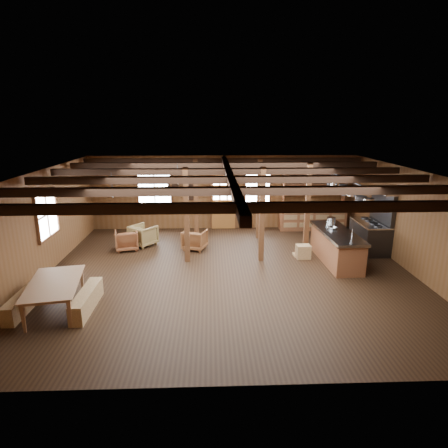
{
  "coord_description": "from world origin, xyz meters",
  "views": [
    {
      "loc": [
        -0.5,
        -9.52,
        4.09
      ],
      "look_at": [
        -0.13,
        0.45,
        1.29
      ],
      "focal_mm": 30.0,
      "sensor_mm": 36.0,
      "label": 1
    }
  ],
  "objects": [
    {
      "name": "dining_table",
      "position": [
        -3.9,
        -1.88,
        0.33
      ],
      "size": [
        1.38,
        2.05,
        0.67
      ],
      "primitive_type": "imported",
      "rotation": [
        0.0,
        0.0,
        1.75
      ],
      "color": "#8B5F3F",
      "rests_on": "floor"
    },
    {
      "name": "step_stool",
      "position": [
        2.3,
        1.1,
        0.21
      ],
      "size": [
        0.48,
        0.35,
        0.42
      ],
      "primitive_type": "cube",
      "rotation": [
        0.0,
        0.0,
        0.03
      ],
      "color": "brown",
      "rests_on": "floor"
    },
    {
      "name": "ceiling_joists",
      "position": [
        0.0,
        0.18,
        2.68
      ],
      "size": [
        9.8,
        8.82,
        0.18
      ],
      "color": "black",
      "rests_on": "ceiling"
    },
    {
      "name": "window_back_right",
      "position": [
        1.3,
        4.46,
        1.6
      ],
      "size": [
        1.02,
        0.06,
        1.32
      ],
      "color": "white",
      "rests_on": "wall_back"
    },
    {
      "name": "bowl",
      "position": [
        3.13,
        1.02,
        0.97
      ],
      "size": [
        0.33,
        0.33,
        0.06
      ],
      "primitive_type": "imported",
      "rotation": [
        0.0,
        0.0,
        0.37
      ],
      "color": "silver",
      "rests_on": "kitchen_island"
    },
    {
      "name": "window_left",
      "position": [
        -4.96,
        0.5,
        1.6
      ],
      "size": [
        0.14,
        1.24,
        1.32
      ],
      "color": "white",
      "rests_on": "wall_back"
    },
    {
      "name": "bench_wall",
      "position": [
        -4.65,
        -1.88,
        0.21
      ],
      "size": [
        0.28,
        1.5,
        0.41
      ],
      "primitive_type": "cube",
      "color": "brown",
      "rests_on": "floor"
    },
    {
      "name": "commercial_range",
      "position": [
        4.65,
        1.74,
        0.64
      ],
      "size": [
        0.82,
        1.61,
        1.98
      ],
      "color": "#313134",
      "rests_on": "floor"
    },
    {
      "name": "armchair_a",
      "position": [
        -3.22,
        2.08,
        0.33
      ],
      "size": [
        0.85,
        0.87,
        0.65
      ],
      "primitive_type": "imported",
      "rotation": [
        0.0,
        0.0,
        3.39
      ],
      "color": "brown",
      "rests_on": "floor"
    },
    {
      "name": "window_back_left",
      "position": [
        -2.6,
        4.46,
        1.6
      ],
      "size": [
        1.32,
        0.06,
        1.32
      ],
      "color": "white",
      "rests_on": "wall_back"
    },
    {
      "name": "counter_pot",
      "position": [
        3.32,
        1.78,
        1.02
      ],
      "size": [
        0.27,
        0.27,
        0.16
      ],
      "primitive_type": "cylinder",
      "color": "silver",
      "rests_on": "kitchen_island"
    },
    {
      "name": "back_door",
      "position": [
        0.0,
        4.45,
        0.88
      ],
      "size": [
        1.02,
        0.08,
        2.15
      ],
      "color": "brown",
      "rests_on": "floor"
    },
    {
      "name": "bench_aisle",
      "position": [
        -3.27,
        -1.88,
        0.22
      ],
      "size": [
        0.3,
        1.57,
        0.43
      ],
      "primitive_type": "cube",
      "color": "brown",
      "rests_on": "floor"
    },
    {
      "name": "back_counter",
      "position": [
        3.4,
        4.2,
        0.6
      ],
      "size": [
        2.55,
        0.6,
        2.45
      ],
      "color": "brown",
      "rests_on": "floor"
    },
    {
      "name": "armchair_b",
      "position": [
        -1.02,
        2.07,
        0.32
      ],
      "size": [
        0.88,
        0.89,
        0.65
      ],
      "primitive_type": "imported",
      "rotation": [
        0.0,
        0.0,
        2.83
      ],
      "color": "brown",
      "rests_on": "floor"
    },
    {
      "name": "notice_boards",
      "position": [
        -1.5,
        4.46,
        1.64
      ],
      "size": [
        1.08,
        0.03,
        0.9
      ],
      "color": "silver",
      "rests_on": "wall_back"
    },
    {
      "name": "pot_rack",
      "position": [
        3.13,
        0.25,
        2.28
      ],
      "size": [
        0.4,
        3.0,
        0.42
      ],
      "color": "#313134",
      "rests_on": "ceiling"
    },
    {
      "name": "room",
      "position": [
        0.0,
        0.0,
        1.4
      ],
      "size": [
        10.04,
        9.04,
        2.84
      ],
      "color": "black",
      "rests_on": "ground"
    },
    {
      "name": "kitchen_island",
      "position": [
        3.2,
        0.78,
        0.48
      ],
      "size": [
        0.96,
        2.53,
        1.2
      ],
      "rotation": [
        0.0,
        0.0,
        0.03
      ],
      "color": "brown",
      "rests_on": "floor"
    },
    {
      "name": "pendant_lamps",
      "position": [
        -2.25,
        1.0,
        2.25
      ],
      "size": [
        1.86,
        2.36,
        0.66
      ],
      "color": "#313134",
      "rests_on": "ceiling"
    },
    {
      "name": "armchair_c",
      "position": [
        -2.76,
        2.53,
        0.35
      ],
      "size": [
        1.06,
        1.06,
        0.69
      ],
      "primitive_type": "imported",
      "rotation": [
        0.0,
        0.0,
        2.46
      ],
      "color": "olive",
      "rests_on": "floor"
    },
    {
      "name": "timber_posts",
      "position": [
        0.52,
        2.08,
        1.4
      ],
      "size": [
        3.95,
        2.35,
        2.8
      ],
      "color": "#472914",
      "rests_on": "floor"
    }
  ]
}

